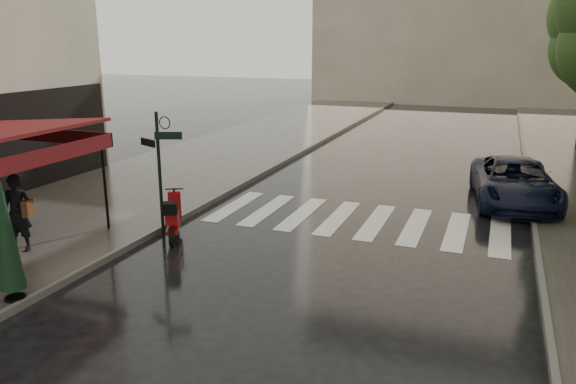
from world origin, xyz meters
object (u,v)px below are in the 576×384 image
Objects in this scene: pedestrian_with_umbrella at (13,179)px; scooter at (173,218)px; parasol_back at (6,232)px; parked_car at (515,182)px.

pedestrian_with_umbrella is 3.64m from scooter.
pedestrian_with_umbrella is 1.61× the size of scooter.
parasol_back reaches higher than scooter.
pedestrian_with_umbrella is 0.52× the size of parked_car.
pedestrian_with_umbrella is 1.03× the size of parasol_back.
scooter is 4.33m from parasol_back.
pedestrian_with_umbrella is 2.72m from parasol_back.
parasol_back is (-8.60, -10.37, 0.76)m from parked_car.
parasol_back reaches higher than parked_car.
pedestrian_with_umbrella is at bearing -166.97° from scooter.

